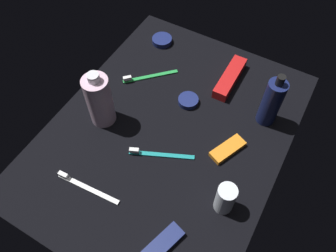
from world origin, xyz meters
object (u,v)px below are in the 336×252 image
lotion_bottle (272,102)px  toothbrush_white (84,186)px  toothbrush_teal (158,154)px  snack_bar_orange (228,149)px  bodywash_bottle (99,100)px  cream_tin_right (162,40)px  toothpaste_box_red (230,78)px  cream_tin_left (189,101)px  toothbrush_green (147,76)px  snack_bar_navy (163,243)px  deodorant_stick (225,199)px

lotion_bottle → toothbrush_white: 54.98cm
toothbrush_teal → snack_bar_orange: (10.81, -16.04, 0.14)cm
bodywash_bottle → cream_tin_right: size_ratio=2.71×
toothpaste_box_red → cream_tin_left: toothpaste_box_red is taller
toothbrush_teal → toothbrush_green: size_ratio=1.24×
toothpaste_box_red → snack_bar_navy: 54.82cm
deodorant_stick → snack_bar_orange: (15.27, 5.49, -3.98)cm
toothbrush_white → snack_bar_navy: size_ratio=1.73×
bodywash_bottle → deodorant_stick: 42.42cm
snack_bar_navy → toothpaste_box_red: bearing=24.7°
lotion_bottle → snack_bar_navy: size_ratio=1.75×
toothpaste_box_red → lotion_bottle: bearing=-120.0°
lotion_bottle → toothpaste_box_red: (8.42, 15.10, -6.38)cm
toothbrush_white → cream_tin_left: bearing=-15.7°
deodorant_stick → snack_bar_orange: size_ratio=0.91×
bodywash_bottle → deodorant_stick: bodywash_bottle is taller
toothbrush_teal → deodorant_stick: bearing=-101.7°
lotion_bottle → snack_bar_navy: 47.16cm
toothpaste_box_red → toothbrush_green: bearing=115.4°
toothpaste_box_red → snack_bar_navy: (-54.35, -7.16, -0.85)cm
toothbrush_teal → toothpaste_box_red: 35.06cm
deodorant_stick → toothbrush_green: bearing=54.9°
cream_tin_left → toothpaste_box_red: bearing=-26.6°
toothbrush_teal → cream_tin_left: 20.45cm
toothbrush_green → cream_tin_left: size_ratio=2.21×
toothbrush_teal → cream_tin_right: 45.08cm
lotion_bottle → snack_bar_orange: (-15.27, 5.23, -7.23)cm
toothbrush_green → toothbrush_teal: bearing=-142.7°
toothbrush_green → toothbrush_white: (-40.32, -5.92, 0.00)cm
snack_bar_orange → snack_bar_navy: 30.77cm
deodorant_stick → toothpaste_box_red: deodorant_stick is taller
toothbrush_green → cream_tin_right: bearing=14.1°
bodywash_bottle → snack_bar_navy: 41.16cm
lotion_bottle → snack_bar_orange: bearing=161.1°
toothbrush_white → cream_tin_right: bearing=10.1°
snack_bar_navy → lotion_bottle: bearing=7.4°
lotion_bottle → toothbrush_white: (-43.53, 32.77, -7.38)cm
toothbrush_green → toothbrush_white: 40.75cm
toothbrush_green → cream_tin_left: bearing=-98.4°
toothbrush_teal → cream_tin_left: size_ratio=2.74×
toothbrush_teal → bodywash_bottle: bearing=81.7°
toothpaste_box_red → bodywash_bottle: bearing=139.4°
toothbrush_white → toothbrush_green: bearing=8.4°
toothbrush_teal → toothbrush_white: (-17.45, 11.50, 0.00)cm
toothbrush_green → cream_tin_left: toothbrush_green is taller
lotion_bottle → cream_tin_right: lotion_bottle is taller
toothbrush_teal → toothpaste_box_red: toothpaste_box_red is taller
lotion_bottle → toothbrush_teal: lotion_bottle is taller
snack_bar_orange → cream_tin_right: 47.37cm
bodywash_bottle → toothbrush_green: size_ratio=1.36×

